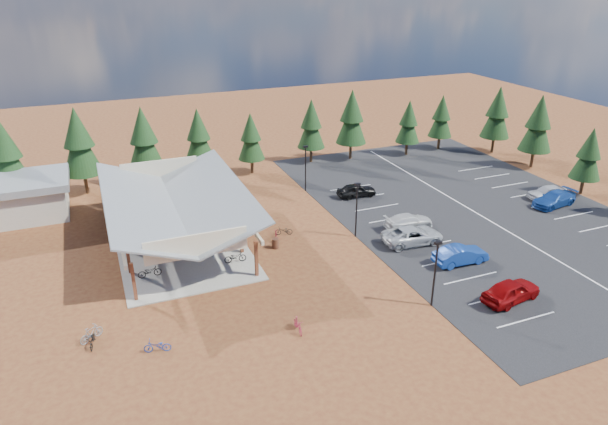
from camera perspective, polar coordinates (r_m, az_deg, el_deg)
The scene contains 43 objects.
ground at distance 45.82m, azimuth 0.97°, elevation -4.60°, with size 140.00×140.00×0.00m, color #562716.
asphalt_lot at distance 57.07m, azimuth 17.12°, elevation 0.29°, with size 27.00×44.00×0.04m, color black.
concrete_pad at distance 49.49m, azimuth -13.00°, elevation -2.91°, with size 10.60×18.60×0.10m, color gray.
bike_pavilion at distance 47.94m, azimuth -13.41°, elevation 1.12°, with size 11.65×19.40×4.97m.
outbuilding at distance 59.07m, azimuth -28.54°, elevation 1.26°, with size 11.00×7.00×3.90m.
lamp_post_0 at distance 39.00m, azimuth 13.66°, elevation -5.82°, with size 0.50×0.25×5.14m.
lamp_post_1 at distance 48.10m, azimuth 5.56°, elevation 0.67°, with size 0.50×0.25×5.14m.
lamp_post_2 at distance 58.26m, azimuth 0.16°, elevation 5.00°, with size 0.50×0.25×5.14m.
trash_bin_0 at distance 46.95m, azimuth -3.02°, elevation -3.27°, with size 0.60×0.60×0.90m, color #49291A.
trash_bin_1 at distance 49.57m, azimuth -6.03°, elevation -1.83°, with size 0.60×0.60×0.90m, color #49291A.
pine_0 at distance 61.71m, azimuth -28.86°, elevation 5.45°, with size 3.81×3.81×8.87m.
pine_1 at distance 61.54m, azimuth -22.62°, elevation 6.88°, with size 4.03×4.03×9.40m.
pine_2 at distance 61.45m, azimuth -16.52°, elevation 7.48°, with size 3.86×3.86×9.00m.
pine_3 at distance 63.22m, azimuth -11.05°, elevation 7.94°, with size 3.46×3.46×8.07m.
pine_4 at distance 63.73m, azimuth -5.62°, elevation 7.93°, with size 3.12×3.12×7.27m.
pine_5 at distance 67.28m, azimuth 0.76°, elevation 9.27°, with size 3.41×3.41×7.95m.
pine_6 at distance 68.62m, azimuth 5.04°, elevation 9.97°, with size 3.81×3.81×8.88m.
pine_7 at distance 71.54m, azimuth 10.95°, elevation 9.34°, with size 3.08×3.08×7.17m.
pine_8 at distance 74.98m, azimuth 14.27°, elevation 9.77°, with size 3.13×3.13×7.30m.
pine_11 at distance 64.49m, azimuth 27.80°, elevation 5.46°, with size 3.14×3.14×7.30m.
pine_12 at distance 70.93m, azimuth 23.44°, elevation 8.57°, with size 3.82×3.82×8.91m.
pine_13 at distance 75.32m, azimuth 19.69°, elevation 9.86°, with size 3.74×3.74×8.71m.
bike_0 at distance 44.10m, azimuth -15.94°, elevation -5.98°, with size 0.63×1.82×0.96m, color black.
bike_1 at distance 46.60m, azimuth -15.58°, elevation -4.22°, with size 0.46×1.64×0.99m, color #9E9FA7.
bike_2 at distance 49.60m, azimuth -16.05°, elevation -2.56°, with size 0.58×1.68×0.88m, color #14339B.
bike_3 at distance 55.31m, azimuth -15.93°, elevation 0.35°, with size 0.48×1.72×1.03m, color #9B3421.
bike_4 at distance 44.82m, azimuth -7.25°, elevation -4.66°, with size 0.63×1.81×0.95m, color black.
bike_5 at distance 48.96m, azimuth -10.34°, elevation -2.18°, with size 0.52×1.85×1.11m, color gray.
bike_6 at distance 49.95m, azimuth -11.63°, elevation -1.95°, with size 0.53×1.51×0.80m, color navy.
bike_7 at distance 53.50m, azimuth -10.88°, elevation -0.00°, with size 0.44×1.55×0.93m, color maroon.
bike_8 at distance 37.98m, azimuth -21.40°, elevation -12.41°, with size 0.56×1.59×0.84m, color black.
bike_9 at distance 38.43m, azimuth -21.49°, elevation -11.75°, with size 0.50×1.76×1.06m, color gray.
bike_10 at distance 36.16m, azimuth -15.19°, elevation -13.42°, with size 0.59×1.71×0.90m, color #153296.
bike_11 at distance 36.66m, azimuth -0.65°, elevation -11.78°, with size 0.47×1.65×0.99m, color #A0233D.
bike_15 at distance 48.27m, azimuth -2.97°, elevation -2.45°, with size 0.43×1.53×0.92m, color maroon.
bike_16 at distance 49.25m, azimuth -2.14°, elevation -1.92°, with size 0.55×1.59×0.84m, color black.
car_0 at distance 42.26m, azimuth 20.96°, elevation -7.69°, with size 1.92×4.77×1.63m, color #790506.
car_1 at distance 46.12m, azimuth 16.15°, elevation -4.30°, with size 1.61×4.62×1.52m, color navy.
car_2 at distance 48.47m, azimuth 11.37°, elevation -2.36°, with size 2.51×5.44×1.51m, color #A8ACB0.
car_3 at distance 51.31m, azimuth 10.96°, elevation -0.90°, with size 1.89×4.65×1.35m, color #BCBCBC.
car_4 at distance 57.75m, azimuth 5.54°, elevation 2.35°, with size 1.67×4.15×1.41m, color black.
car_7 at distance 60.75m, azimuth 24.85°, elevation 1.30°, with size 2.08×5.11×1.48m, color navy.
car_8 at distance 62.42m, azimuth 24.25°, elevation 1.96°, with size 1.70×4.23×1.44m, color #B1B4BA.
Camera 1 is at (-15.80, -37.02, 21.90)m, focal length 32.00 mm.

